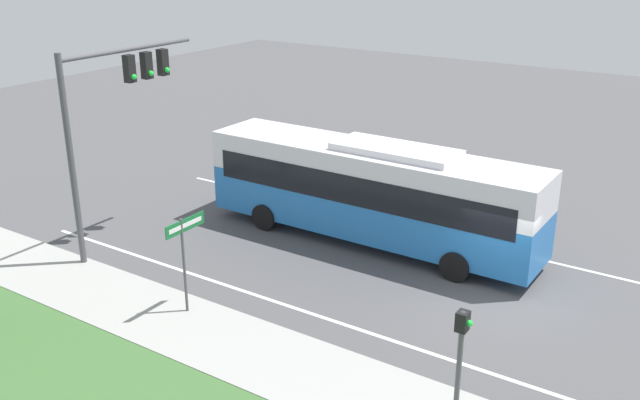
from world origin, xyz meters
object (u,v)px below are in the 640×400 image
Objects in this scene: street_sign at (185,247)px; pedestrian_signal at (461,350)px; bus at (371,188)px; signal_gantry at (113,104)px.

pedestrian_signal is at bearing -93.51° from street_sign.
signal_gantry is (-4.99, 6.85, 3.03)m from bus.
signal_gantry reaches higher than bus.
bus reaches higher than street_sign.
signal_gantry is at bearing 65.67° from street_sign.
pedestrian_signal is (-2.81, -13.44, -3.05)m from signal_gantry.
signal_gantry is 6.31m from street_sign.
bus is 10.21m from pedestrian_signal.
bus is 4.18× the size of pedestrian_signal.
signal_gantry is 2.39× the size of pedestrian_signal.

